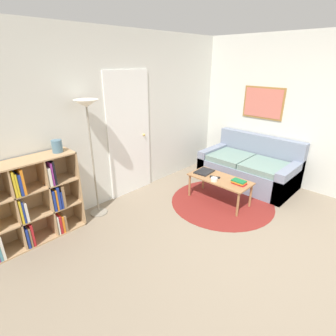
{
  "coord_description": "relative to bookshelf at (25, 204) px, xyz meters",
  "views": [
    {
      "loc": [
        -2.45,
        -0.79,
        2.16
      ],
      "look_at": [
        -0.17,
        1.42,
        0.85
      ],
      "focal_mm": 28.0,
      "sensor_mm": 36.0,
      "label": 1
    }
  ],
  "objects": [
    {
      "name": "wall_right",
      "position": [
        4.0,
        -1.1,
        0.77
      ],
      "size": [
        0.08,
        5.58,
        2.6
      ],
      "color": "silver",
      "rests_on": "ground_plane"
    },
    {
      "name": "wall_back",
      "position": [
        1.67,
        0.21,
        0.76
      ],
      "size": [
        7.62,
        0.11,
        2.6
      ],
      "color": "silver",
      "rests_on": "ground_plane"
    },
    {
      "name": "rug",
      "position": [
        2.53,
        -1.2,
        -0.53
      ],
      "size": [
        1.65,
        1.65,
        0.01
      ],
      "color": "maroon",
      "rests_on": "ground_plane"
    },
    {
      "name": "floor_lamp",
      "position": [
        0.95,
        -0.04,
        0.93
      ],
      "size": [
        0.32,
        0.32,
        1.69
      ],
      "color": "gray",
      "rests_on": "ground_plane"
    },
    {
      "name": "book_stack_on_table",
      "position": [
        2.54,
        -1.46,
        -0.09
      ],
      "size": [
        0.14,
        0.21,
        0.06
      ],
      "color": "#B21E23",
      "rests_on": "coffee_table"
    },
    {
      "name": "couch",
      "position": [
        3.56,
        -1.12,
        -0.25
      ],
      "size": [
        0.94,
        1.67,
        0.85
      ],
      "color": "gray",
      "rests_on": "ground_plane"
    },
    {
      "name": "bookshelf",
      "position": [
        0.0,
        0.0,
        0.0
      ],
      "size": [
        1.19,
        0.34,
        1.08
      ],
      "color": "tan",
      "rests_on": "ground_plane"
    },
    {
      "name": "vase_on_shelf",
      "position": [
        0.5,
        -0.01,
        0.63
      ],
      "size": [
        0.13,
        0.13,
        0.16
      ],
      "color": "slate",
      "rests_on": "bookshelf"
    },
    {
      "name": "bowl",
      "position": [
        2.37,
        -1.12,
        -0.09
      ],
      "size": [
        0.1,
        0.1,
        0.05
      ],
      "color": "silver",
      "rests_on": "coffee_table"
    },
    {
      "name": "ground_plane",
      "position": [
        1.67,
        -2.39,
        -0.53
      ],
      "size": [
        14.0,
        14.0,
        0.0
      ],
      "primitive_type": "plane",
      "color": "gray"
    },
    {
      "name": "laptop",
      "position": [
        2.55,
        -0.81,
        -0.11
      ],
      "size": [
        0.33,
        0.27,
        0.02
      ],
      "color": "black",
      "rests_on": "coffee_table"
    },
    {
      "name": "coffee_table",
      "position": [
        2.52,
        -1.13,
        -0.16
      ],
      "size": [
        0.47,
        1.0,
        0.41
      ],
      "color": "#996B42",
      "rests_on": "ground_plane"
    },
    {
      "name": "remote",
      "position": [
        2.48,
        -1.07,
        -0.11
      ],
      "size": [
        0.1,
        0.17,
        0.02
      ],
      "color": "black",
      "rests_on": "coffee_table"
    }
  ]
}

